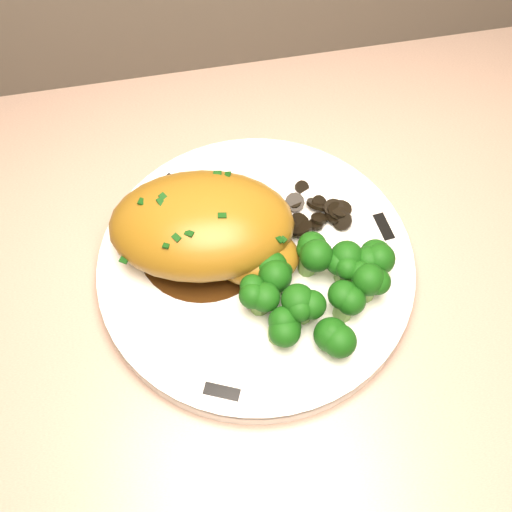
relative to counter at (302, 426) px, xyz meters
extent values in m
cube|color=#503624|center=(0.00, 0.00, -0.02)|extent=(1.96, 0.64, 0.84)
cube|color=tan|center=(0.00, 0.00, 0.42)|extent=(2.02, 0.67, 0.03)
cube|color=#4C443A|center=(0.00, 0.32, 0.49)|extent=(2.02, 0.02, 0.12)
cylinder|color=white|center=(-0.06, 0.04, 0.44)|extent=(0.37, 0.37, 0.02)
cube|color=black|center=(0.06, 0.05, 0.45)|extent=(0.01, 0.03, 0.00)
cube|color=black|center=(-0.14, 0.14, 0.45)|extent=(0.03, 0.03, 0.00)
cube|color=black|center=(-0.11, -0.08, 0.45)|extent=(0.03, 0.02, 0.00)
cylinder|color=#341B09|center=(-0.11, 0.07, 0.45)|extent=(0.12, 0.12, 0.00)
ellipsoid|color=#8E6118|center=(-0.11, 0.07, 0.48)|extent=(0.18, 0.13, 0.06)
ellipsoid|color=#8E6118|center=(-0.06, 0.03, 0.47)|extent=(0.08, 0.07, 0.03)
cube|color=#0C340A|center=(-0.15, 0.08, 0.51)|extent=(0.01, 0.01, 0.00)
cube|color=#0C340A|center=(-0.13, 0.08, 0.51)|extent=(0.01, 0.01, 0.00)
cube|color=#0C340A|center=(-0.11, 0.07, 0.52)|extent=(0.01, 0.01, 0.00)
cube|color=#0C340A|center=(-0.09, 0.07, 0.52)|extent=(0.01, 0.01, 0.00)
cube|color=#0C340A|center=(-0.08, 0.07, 0.51)|extent=(0.01, 0.01, 0.00)
cube|color=#0C340A|center=(-0.06, 0.06, 0.51)|extent=(0.01, 0.01, 0.00)
cylinder|color=black|center=(0.03, 0.09, 0.45)|extent=(0.01, 0.01, 0.01)
cylinder|color=black|center=(0.03, 0.09, 0.46)|extent=(0.02, 0.02, 0.01)
cylinder|color=black|center=(0.03, 0.10, 0.46)|extent=(0.02, 0.02, 0.01)
cylinder|color=black|center=(0.02, 0.10, 0.45)|extent=(0.02, 0.02, 0.01)
cylinder|color=black|center=(0.01, 0.10, 0.46)|extent=(0.02, 0.02, 0.01)
cylinder|color=black|center=(0.00, 0.10, 0.46)|extent=(0.02, 0.02, 0.01)
cylinder|color=black|center=(-0.01, 0.10, 0.45)|extent=(0.02, 0.02, 0.01)
cylinder|color=black|center=(-0.02, 0.10, 0.46)|extent=(0.02, 0.02, 0.00)
cylinder|color=black|center=(-0.02, 0.09, 0.46)|extent=(0.02, 0.02, 0.01)
cylinder|color=black|center=(-0.03, 0.09, 0.45)|extent=(0.02, 0.02, 0.01)
cylinder|color=black|center=(-0.02, 0.08, 0.46)|extent=(0.02, 0.02, 0.01)
cylinder|color=black|center=(-0.02, 0.07, 0.46)|extent=(0.03, 0.03, 0.01)
cylinder|color=black|center=(-0.01, 0.07, 0.45)|extent=(0.03, 0.03, 0.01)
cylinder|color=black|center=(0.00, 0.07, 0.46)|extent=(0.02, 0.02, 0.01)
cylinder|color=black|center=(0.01, 0.07, 0.46)|extent=(0.02, 0.02, 0.02)
cylinder|color=black|center=(0.02, 0.07, 0.45)|extent=(0.03, 0.03, 0.02)
cylinder|color=black|center=(0.03, 0.07, 0.46)|extent=(0.03, 0.03, 0.01)
cylinder|color=black|center=(0.03, 0.08, 0.46)|extent=(0.03, 0.03, 0.01)
cylinder|color=#66943E|center=(-0.05, 0.01, 0.46)|extent=(0.02, 0.02, 0.02)
sphere|color=#083207|center=(-0.05, 0.01, 0.48)|extent=(0.02, 0.02, 0.02)
cylinder|color=#66943E|center=(-0.02, 0.02, 0.46)|extent=(0.02, 0.02, 0.02)
sphere|color=#083207|center=(-0.02, 0.02, 0.48)|extent=(0.02, 0.02, 0.02)
cylinder|color=#66943E|center=(0.01, 0.01, 0.46)|extent=(0.02, 0.02, 0.02)
sphere|color=#083207|center=(0.01, 0.01, 0.48)|extent=(0.02, 0.02, 0.02)
cylinder|color=#66943E|center=(-0.03, -0.02, 0.46)|extent=(0.02, 0.02, 0.02)
sphere|color=#083207|center=(-0.03, -0.02, 0.48)|extent=(0.02, 0.02, 0.02)
cylinder|color=#66943E|center=(0.00, -0.03, 0.46)|extent=(0.02, 0.02, 0.02)
sphere|color=#083207|center=(0.00, -0.03, 0.48)|extent=(0.02, 0.02, 0.02)
cylinder|color=#66943E|center=(0.02, -0.01, 0.46)|extent=(0.02, 0.02, 0.02)
sphere|color=#083207|center=(0.02, -0.01, 0.48)|extent=(0.02, 0.02, 0.02)
cylinder|color=#66943E|center=(-0.06, -0.04, 0.46)|extent=(0.02, 0.02, 0.02)
sphere|color=#083207|center=(-0.06, -0.04, 0.48)|extent=(0.02, 0.02, 0.02)
cylinder|color=#66943E|center=(-0.01, -0.05, 0.46)|extent=(0.02, 0.02, 0.02)
sphere|color=#083207|center=(-0.01, -0.05, 0.48)|extent=(0.02, 0.02, 0.02)
cylinder|color=#66943E|center=(-0.07, -0.01, 0.46)|extent=(0.02, 0.02, 0.02)
sphere|color=#083207|center=(-0.07, -0.01, 0.48)|extent=(0.02, 0.02, 0.02)
cylinder|color=#66943E|center=(0.03, 0.01, 0.46)|extent=(0.02, 0.02, 0.02)
sphere|color=#083207|center=(0.03, 0.01, 0.48)|extent=(0.02, 0.02, 0.02)
camera|label=1|loc=(-0.12, -0.24, 0.95)|focal=45.00mm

